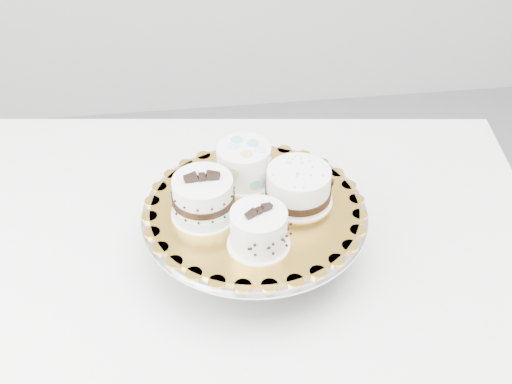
{
  "coord_description": "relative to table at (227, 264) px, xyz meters",
  "views": [
    {
      "loc": [
        -0.08,
        -0.81,
        1.6
      ],
      "look_at": [
        0.03,
        0.01,
        0.91
      ],
      "focal_mm": 45.0,
      "sensor_mm": 36.0,
      "label": 1
    }
  ],
  "objects": [
    {
      "name": "cake_banded",
      "position": [
        -0.04,
        -0.06,
        0.22
      ],
      "size": [
        0.11,
        0.11,
        0.09
      ],
      "rotation": [
        0.0,
        0.0,
        0.05
      ],
      "color": "white",
      "rests_on": "cake_board"
    },
    {
      "name": "cake_swirl",
      "position": [
        0.05,
        -0.14,
        0.22
      ],
      "size": [
        0.12,
        0.12,
        0.08
      ],
      "rotation": [
        0.0,
        0.0,
        0.48
      ],
      "color": "white",
      "rests_on": "cake_board"
    },
    {
      "name": "cake_dots",
      "position": [
        0.04,
        0.03,
        0.23
      ],
      "size": [
        0.12,
        0.12,
        0.07
      ],
      "rotation": [
        0.0,
        0.0,
        0.21
      ],
      "color": "white",
      "rests_on": "cake_board"
    },
    {
      "name": "cake_ribbon",
      "position": [
        0.13,
        -0.04,
        0.22
      ],
      "size": [
        0.15,
        0.15,
        0.07
      ],
      "rotation": [
        0.0,
        0.0,
        -0.43
      ],
      "color": "white",
      "rests_on": "cake_board"
    },
    {
      "name": "cake_stand",
      "position": [
        0.05,
        -0.05,
        0.15
      ],
      "size": [
        0.4,
        0.4,
        0.11
      ],
      "color": "gray",
      "rests_on": "table"
    },
    {
      "name": "cake_board",
      "position": [
        0.05,
        -0.05,
        0.19
      ],
      "size": [
        0.49,
        0.49,
        0.01
      ],
      "primitive_type": "cylinder",
      "rotation": [
        0.0,
        0.0,
        0.43
      ],
      "color": "gold",
      "rests_on": "cake_stand"
    },
    {
      "name": "table",
      "position": [
        0.0,
        0.0,
        0.0
      ],
      "size": [
        1.32,
        0.97,
        0.75
      ],
      "rotation": [
        0.0,
        0.0,
        -0.13
      ],
      "color": "white",
      "rests_on": "floor"
    }
  ]
}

